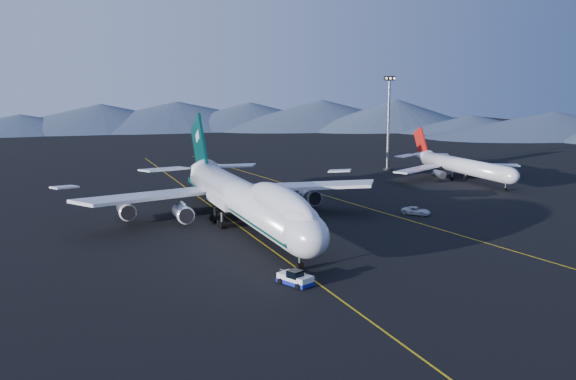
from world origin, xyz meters
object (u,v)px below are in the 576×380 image
object	(u,v)px
pushback_tug	(295,280)
boeing_747	(243,198)
second_jet	(460,166)
floodlight_mast	(388,123)
service_van	(416,211)

from	to	relation	value
pushback_tug	boeing_747	bearing A→B (deg)	60.05
second_jet	floodlight_mast	xyz separation A→B (m)	(-8.62, 23.47, 10.02)
pushback_tug	floodlight_mast	size ratio (longest dim) A/B	0.20
floodlight_mast	pushback_tug	bearing A→B (deg)	-126.55
boeing_747	service_van	world-z (taller)	boeing_747
boeing_747	pushback_tug	distance (m)	32.77
second_jet	floodlight_mast	size ratio (longest dim) A/B	1.64
boeing_747	second_jet	world-z (taller)	boeing_747
service_van	second_jet	bearing A→B (deg)	3.48
service_van	pushback_tug	bearing A→B (deg)	178.88
pushback_tug	service_van	world-z (taller)	pushback_tug
pushback_tug	floodlight_mast	distance (m)	110.50
pushback_tug	floodlight_mast	bearing A→B (deg)	28.82
second_jet	boeing_747	bearing A→B (deg)	-165.82
service_van	floodlight_mast	world-z (taller)	floodlight_mast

